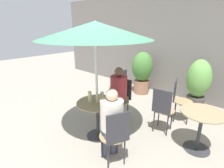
% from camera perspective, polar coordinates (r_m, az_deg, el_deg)
% --- Properties ---
extents(ground_plane, '(20.00, 20.00, 0.00)m').
position_cam_1_polar(ground_plane, '(3.38, -5.44, -18.86)').
color(ground_plane, gray).
extents(storefront_wall, '(10.00, 0.06, 3.00)m').
position_cam_1_polar(storefront_wall, '(5.41, 20.80, 11.64)').
color(storefront_wall, slate).
rests_on(storefront_wall, ground_plane).
extents(cafe_table_near, '(0.75, 0.75, 0.72)m').
position_cam_1_polar(cafe_table_near, '(3.30, -4.76, -8.81)').
color(cafe_table_near, '#2D2D33').
rests_on(cafe_table_near, ground_plane).
extents(cafe_table_far, '(0.70, 0.70, 0.72)m').
position_cam_1_polar(cafe_table_far, '(3.31, 27.07, -11.25)').
color(cafe_table_far, '#2D2D33').
rests_on(cafe_table_far, ground_plane).
extents(bistro_chair_0, '(0.46, 0.45, 0.94)m').
position_cam_1_polar(bistro_chair_0, '(2.63, 1.16, -15.93)').
color(bistro_chair_0, '#997F56').
rests_on(bistro_chair_0, ground_plane).
extents(bistro_chair_1, '(0.42, 0.43, 0.94)m').
position_cam_1_polar(bistro_chair_1, '(3.88, 3.32, -3.91)').
color(bistro_chair_1, '#997F56').
rests_on(bistro_chair_1, ground_plane).
extents(bistro_chair_2, '(0.43, 0.42, 0.94)m').
position_cam_1_polar(bistro_chair_2, '(4.67, 2.57, 0.10)').
color(bistro_chair_2, '#997F56').
rests_on(bistro_chair_2, ground_plane).
extents(bistro_chair_4, '(0.42, 0.43, 0.94)m').
position_cam_1_polar(bistro_chair_4, '(3.51, 16.22, -7.25)').
color(bistro_chair_4, '#997F56').
rests_on(bistro_chair_4, ground_plane).
extents(bistro_chair_5, '(0.46, 0.44, 0.94)m').
position_cam_1_polar(bistro_chair_5, '(4.11, 20.92, -3.85)').
color(bistro_chair_5, '#997F56').
rests_on(bistro_chair_5, ground_plane).
extents(seated_person_0, '(0.41, 0.40, 1.21)m').
position_cam_1_polar(seated_person_0, '(2.66, -0.19, -11.41)').
color(seated_person_0, '#42475B').
rests_on(seated_person_0, ground_plane).
extents(seated_person_1, '(0.36, 0.38, 1.24)m').
position_cam_1_polar(seated_person_1, '(3.70, 2.04, -2.20)').
color(seated_person_1, brown).
rests_on(seated_person_1, ground_plane).
extents(beer_glass_0, '(0.06, 0.06, 0.20)m').
position_cam_1_polar(beer_glass_0, '(3.07, -3.84, -5.18)').
color(beer_glass_0, '#B28433').
rests_on(beer_glass_0, cafe_table_near).
extents(beer_glass_1, '(0.07, 0.07, 0.15)m').
position_cam_1_polar(beer_glass_1, '(3.28, -3.24, -3.93)').
color(beer_glass_1, silver).
rests_on(beer_glass_1, cafe_table_near).
extents(beer_glass_2, '(0.07, 0.07, 0.20)m').
position_cam_1_polar(beer_glass_2, '(3.22, -7.26, -4.09)').
color(beer_glass_2, beige).
rests_on(beer_glass_2, cafe_table_near).
extents(potted_plant_0, '(0.63, 0.63, 1.30)m').
position_cam_1_polar(potted_plant_0, '(5.46, 9.79, 4.30)').
color(potted_plant_0, '#93664C').
rests_on(potted_plant_0, ground_plane).
extents(potted_plant_1, '(0.56, 0.56, 1.30)m').
position_cam_1_polar(potted_plant_1, '(4.70, 26.26, 0.22)').
color(potted_plant_1, '#47423D').
rests_on(potted_plant_1, ground_plane).
extents(umbrella, '(1.89, 1.89, 2.12)m').
position_cam_1_polar(umbrella, '(2.93, -5.55, 17.01)').
color(umbrella, silver).
rests_on(umbrella, ground_plane).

